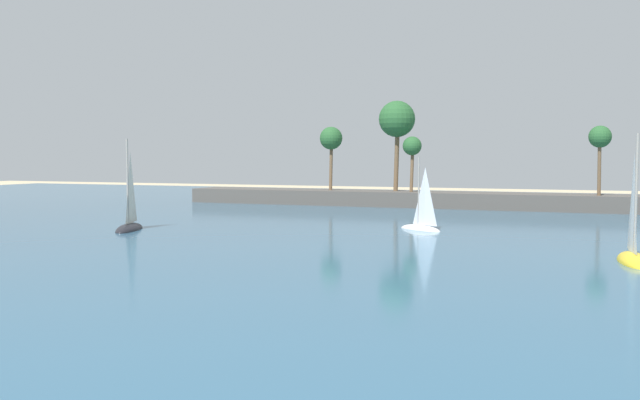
% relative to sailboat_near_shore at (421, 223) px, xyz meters
% --- Properties ---
extents(sea, '(220.00, 112.07, 0.06)m').
position_rel_sailboat_near_shore_xyz_m(sea, '(7.76, 9.37, -0.59)').
color(sea, '#33607F').
rests_on(sea, ground).
extents(palm_headland, '(85.81, 6.50, 13.31)m').
position_rel_sailboat_near_shore_xyz_m(palm_headland, '(9.63, 25.36, 2.39)').
color(palm_headland, '#514C47').
rests_on(palm_headland, ground).
extents(sailboat_near_shore, '(4.26, 3.40, 6.17)m').
position_rel_sailboat_near_shore_xyz_m(sailboat_near_shore, '(0.00, 0.00, 0.00)').
color(sailboat_near_shore, white).
rests_on(sailboat_near_shore, sea).
extents(sailboat_mid_bay, '(2.11, 5.32, 7.51)m').
position_rel_sailboat_near_shore_xyz_m(sailboat_mid_bay, '(14.70, -12.00, 0.12)').
color(sailboat_mid_bay, yellow).
rests_on(sailboat_mid_bay, sea).
extents(sailboat_toward_headland, '(3.44, 5.51, 7.68)m').
position_rel_sailboat_near_shore_xyz_m(sailboat_toward_headland, '(-21.34, -8.43, 0.14)').
color(sailboat_toward_headland, black).
rests_on(sailboat_toward_headland, sea).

